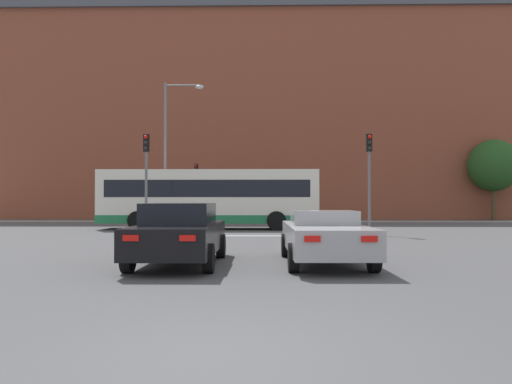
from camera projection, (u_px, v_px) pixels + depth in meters
ground_plane at (218, 359)px, 4.87m from camera, size 400.00×400.00×0.00m
stop_line_strip at (255, 236)px, 21.83m from camera, size 7.27×0.30×0.01m
far_pavement at (259, 221)px, 36.88m from camera, size 68.07×2.50×0.01m
brick_civic_building at (249, 115)px, 47.64m from camera, size 44.58×14.38×26.20m
car_saloon_left at (180, 233)px, 12.06m from camera, size 1.96×4.65×1.48m
car_roadster_right at (324, 236)px, 12.27m from camera, size 2.01×4.93×1.30m
bus_crossing_lead at (209, 198)px, 27.09m from camera, size 11.67×2.77×3.18m
traffic_light_far_left at (196, 183)px, 36.65m from camera, size 0.26×0.31×4.25m
traffic_light_near_right at (369, 167)px, 22.56m from camera, size 0.26×0.31×4.57m
traffic_light_near_left at (146, 168)px, 22.77m from camera, size 0.26×0.31×4.59m
street_lamp_junction at (171, 140)px, 29.16m from camera, size 2.34×0.36×8.46m
pedestrian_waiting at (190, 207)px, 36.99m from camera, size 0.31×0.44×1.77m
pedestrian_walking_east at (281, 209)px, 36.23m from camera, size 0.45×0.35×1.57m
tree_by_building at (493, 166)px, 39.30m from camera, size 3.91×3.91×6.37m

